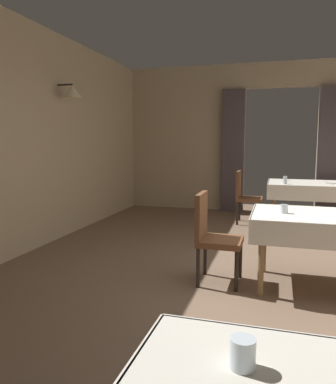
# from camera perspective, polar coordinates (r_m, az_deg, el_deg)

# --- Properties ---
(ground) EXTENTS (10.08, 10.08, 0.00)m
(ground) POSITION_cam_1_polar(r_m,az_deg,el_deg) (4.00, 15.95, -13.85)
(ground) COLOR #7A604C
(wall_back) EXTENTS (6.40, 0.27, 3.00)m
(wall_back) POSITION_cam_1_polar(r_m,az_deg,el_deg) (7.91, 16.67, 7.84)
(wall_back) COLOR tan
(wall_back) RESTS_ON ground
(dining_table_mid) EXTENTS (1.32, 0.93, 0.75)m
(dining_table_mid) POSITION_cam_1_polar(r_m,az_deg,el_deg) (3.95, 22.20, -4.43)
(dining_table_mid) COLOR olive
(dining_table_mid) RESTS_ON ground
(dining_table_far) EXTENTS (1.36, 1.07, 0.75)m
(dining_table_far) POSITION_cam_1_polar(r_m,az_deg,el_deg) (6.88, 20.57, 0.65)
(dining_table_far) COLOR olive
(dining_table_far) RESTS_ON ground
(chair_mid_left) EXTENTS (0.45, 0.44, 0.93)m
(chair_mid_left) POSITION_cam_1_polar(r_m,az_deg,el_deg) (3.89, 6.74, -6.25)
(chair_mid_left) COLOR black
(chair_mid_left) RESTS_ON ground
(chair_far_left) EXTENTS (0.45, 0.44, 0.93)m
(chair_far_left) POSITION_cam_1_polar(r_m,az_deg,el_deg) (6.79, 11.60, -0.37)
(chair_far_left) COLOR black
(chair_far_left) RESTS_ON ground
(glass_near_b) EXTENTS (0.08, 0.08, 0.10)m
(glass_near_b) POSITION_cam_1_polar(r_m,az_deg,el_deg) (1.29, 11.28, -22.88)
(glass_near_b) COLOR silver
(glass_near_b) RESTS_ON dining_table_near
(glass_mid_a) EXTENTS (0.07, 0.07, 0.09)m
(glass_mid_a) POSITION_cam_1_polar(r_m,az_deg,el_deg) (3.86, 17.21, -2.46)
(glass_mid_a) COLOR silver
(glass_mid_a) RESTS_ON dining_table_mid
(glass_far_a) EXTENTS (0.07, 0.07, 0.10)m
(glass_far_a) POSITION_cam_1_polar(r_m,az_deg,el_deg) (6.51, 17.35, 1.64)
(glass_far_a) COLOR silver
(glass_far_a) RESTS_ON dining_table_far
(glass_far_b) EXTENTS (0.07, 0.07, 0.08)m
(glass_far_b) POSITION_cam_1_polar(r_m,az_deg,el_deg) (7.05, 17.39, 1.99)
(glass_far_b) COLOR silver
(glass_far_b) RESTS_ON dining_table_far
(plate_far_c) EXTENTS (0.18, 0.18, 0.01)m
(plate_far_c) POSITION_cam_1_polar(r_m,az_deg,el_deg) (6.81, 23.33, 1.23)
(plate_far_c) COLOR white
(plate_far_c) RESTS_ON dining_table_far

